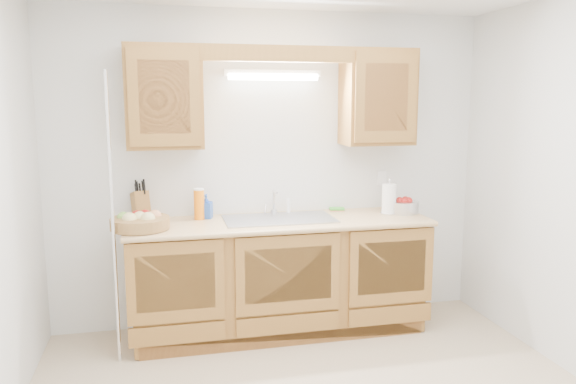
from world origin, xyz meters
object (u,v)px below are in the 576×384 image
object	(u,v)px
knife_block	(141,206)
apple_bowl	(403,206)
fruit_basket	(140,221)
paper_towel	(389,199)

from	to	relation	value
knife_block	apple_bowl	bearing A→B (deg)	-22.58
fruit_basket	knife_block	bearing A→B (deg)	89.96
paper_towel	apple_bowl	size ratio (longest dim) A/B	0.86
paper_towel	apple_bowl	distance (m)	0.14
fruit_basket	apple_bowl	size ratio (longest dim) A/B	1.40
paper_towel	apple_bowl	xyz separation A→B (m)	(0.13, 0.01, -0.06)
paper_towel	apple_bowl	world-z (taller)	paper_towel
apple_bowl	knife_block	bearing A→B (deg)	175.26
fruit_basket	paper_towel	xyz separation A→B (m)	(1.93, 0.11, 0.06)
apple_bowl	paper_towel	bearing A→B (deg)	-174.17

